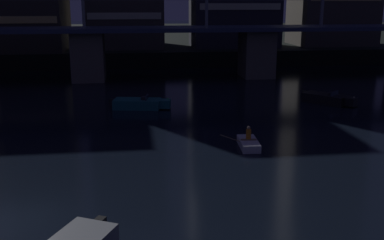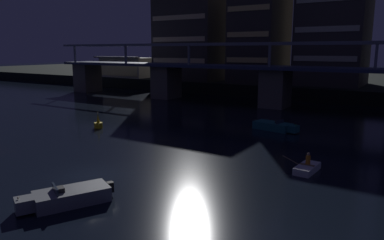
{
  "view_description": "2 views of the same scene",
  "coord_description": "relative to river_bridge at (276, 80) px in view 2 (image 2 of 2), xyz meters",
  "views": [
    {
      "loc": [
        4.89,
        -18.33,
        8.94
      ],
      "look_at": [
        8.84,
        11.64,
        1.08
      ],
      "focal_mm": 42.98,
      "sensor_mm": 36.0,
      "label": 1
    },
    {
      "loc": [
        18.15,
        -16.1,
        8.27
      ],
      "look_at": [
        2.05,
        9.39,
        2.49
      ],
      "focal_mm": 34.11,
      "sensor_mm": 36.0,
      "label": 2
    }
  ],
  "objects": [
    {
      "name": "ground_plane",
      "position": [
        -0.0,
        -35.54,
        -4.03
      ],
      "size": [
        400.0,
        400.0,
        0.0
      ],
      "primitive_type": "plane",
      "color": "black"
    },
    {
      "name": "far_riverbank",
      "position": [
        -0.0,
        48.01,
        -2.93
      ],
      "size": [
        240.0,
        80.0,
        2.2
      ],
      "primitive_type": "cube",
      "color": "black",
      "rests_on": "ground"
    },
    {
      "name": "river_bridge",
      "position": [
        0.0,
        0.0,
        0.0
      ],
      "size": [
        85.33,
        6.4,
        9.38
      ],
      "color": "#605B51",
      "rests_on": "ground"
    },
    {
      "name": "tower_west_low",
      "position": [
        -22.91,
        15.05,
        8.56
      ],
      "size": [
        13.2,
        13.77,
        21.08
      ],
      "color": "#38332D",
      "rests_on": "far_riverbank"
    },
    {
      "name": "tower_west_tall",
      "position": [
        -8.3,
        13.92,
        9.29
      ],
      "size": [
        8.41,
        11.61,
        22.55
      ],
      "color": "#38332D",
      "rests_on": "far_riverbank"
    },
    {
      "name": "tower_central",
      "position": [
        4.12,
        17.33,
        10.11
      ],
      "size": [
        10.95,
        12.44,
        24.19
      ],
      "color": "#423D38",
      "rests_on": "far_riverbank"
    },
    {
      "name": "waterfront_pavilion",
      "position": [
        -39.74,
        11.91,
        0.41
      ],
      "size": [
        12.4,
        7.4,
        4.7
      ],
      "color": "#B2AD9E",
      "rests_on": "far_riverbank"
    },
    {
      "name": "speedboat_near_center",
      "position": [
        2.43,
        -39.43,
        -3.61
      ],
      "size": [
        3.4,
        4.94,
        1.16
      ],
      "color": "gray",
      "rests_on": "ground"
    },
    {
      "name": "speedboat_near_right",
      "position": [
        5.45,
        -15.29,
        -3.61
      ],
      "size": [
        5.22,
        2.55,
        1.16
      ],
      "color": "#196066",
      "rests_on": "ground"
    },
    {
      "name": "channel_buoy",
      "position": [
        -10.99,
        -24.47,
        -3.55
      ],
      "size": [
        0.9,
        0.9,
        1.76
      ],
      "color": "yellow",
      "rests_on": "ground"
    },
    {
      "name": "dinghy_with_paddler",
      "position": [
        12.01,
        -27.03,
        -3.75
      ],
      "size": [
        2.45,
        2.67,
        1.36
      ],
      "color": "silver",
      "rests_on": "ground"
    }
  ]
}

